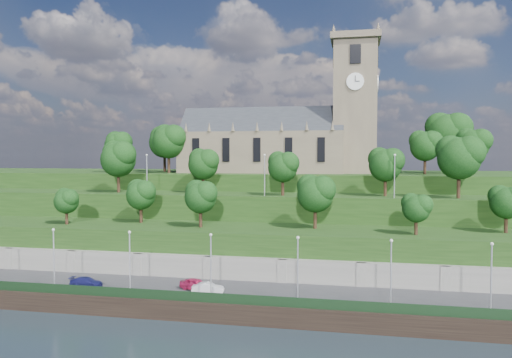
% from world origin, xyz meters
% --- Properties ---
extents(ground, '(320.00, 320.00, 0.00)m').
position_xyz_m(ground, '(0.00, 0.00, 0.00)').
color(ground, '#1C262C').
rests_on(ground, ground).
extents(promenade, '(160.00, 12.00, 2.00)m').
position_xyz_m(promenade, '(0.00, 6.00, 1.00)').
color(promenade, '#2D2D30').
rests_on(promenade, ground).
extents(quay_wall, '(160.00, 0.50, 2.20)m').
position_xyz_m(quay_wall, '(0.00, -0.05, 1.10)').
color(quay_wall, black).
rests_on(quay_wall, ground).
extents(fence, '(160.00, 0.10, 1.20)m').
position_xyz_m(fence, '(0.00, 0.60, 2.60)').
color(fence, black).
rests_on(fence, promenade).
extents(retaining_wall, '(160.00, 2.10, 5.00)m').
position_xyz_m(retaining_wall, '(0.00, 11.97, 2.50)').
color(retaining_wall, slate).
rests_on(retaining_wall, ground).
extents(embankment_lower, '(160.00, 12.00, 8.00)m').
position_xyz_m(embankment_lower, '(0.00, 18.00, 4.00)').
color(embankment_lower, '#193411').
rests_on(embankment_lower, ground).
extents(embankment_upper, '(160.00, 10.00, 12.00)m').
position_xyz_m(embankment_upper, '(0.00, 29.00, 6.00)').
color(embankment_upper, '#193411').
rests_on(embankment_upper, ground).
extents(hilltop, '(160.00, 32.00, 15.00)m').
position_xyz_m(hilltop, '(0.00, 50.00, 7.50)').
color(hilltop, '#193411').
rests_on(hilltop, ground).
extents(church, '(38.60, 12.35, 27.60)m').
position_xyz_m(church, '(0.79, 45.98, 22.52)').
color(church, brown).
rests_on(church, hilltop).
extents(trees_lower, '(67.22, 8.11, 7.75)m').
position_xyz_m(trees_lower, '(2.22, 18.37, 12.59)').
color(trees_lower, black).
rests_on(trees_lower, embankment_lower).
extents(trees_upper, '(62.36, 8.74, 9.47)m').
position_xyz_m(trees_upper, '(3.66, 28.06, 17.78)').
color(trees_upper, black).
rests_on(trees_upper, embankment_upper).
extents(trees_hilltop, '(74.32, 17.15, 11.81)m').
position_xyz_m(trees_hilltop, '(4.89, 45.54, 21.72)').
color(trees_hilltop, black).
rests_on(trees_hilltop, hilltop).
extents(lamp_posts_promenade, '(60.36, 0.36, 7.54)m').
position_xyz_m(lamp_posts_promenade, '(-2.00, 2.50, 6.37)').
color(lamp_posts_promenade, '#B2B2B7').
rests_on(lamp_posts_promenade, promenade).
extents(lamp_posts_upper, '(40.36, 0.36, 6.67)m').
position_xyz_m(lamp_posts_upper, '(0.00, 26.00, 15.92)').
color(lamp_posts_upper, '#B2B2B7').
rests_on(lamp_posts_upper, embankment_upper).
extents(car_left, '(4.48, 2.90, 1.42)m').
position_xyz_m(car_left, '(-4.82, 5.56, 2.71)').
color(car_left, '#A51B45').
rests_on(car_left, promenade).
extents(car_middle, '(3.92, 1.76, 1.25)m').
position_xyz_m(car_middle, '(-2.98, 4.53, 2.62)').
color(car_middle, '#B4B2B8').
rests_on(car_middle, promenade).
extents(car_right, '(4.13, 1.74, 1.19)m').
position_xyz_m(car_right, '(-18.79, 4.36, 2.59)').
color(car_right, '#15164B').
rests_on(car_right, promenade).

